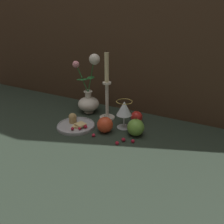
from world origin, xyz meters
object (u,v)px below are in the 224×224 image
(vase, at_px, (89,97))
(apple_beside_vase, at_px, (137,117))
(apple_near_glass, at_px, (136,127))
(wine_glass, at_px, (124,109))
(plate_with_pastries, at_px, (76,124))
(candlestick, at_px, (107,94))
(apple_at_table_edge, at_px, (105,125))

(vase, bearing_deg, apple_beside_vase, 0.82)
(apple_near_glass, bearing_deg, wine_glass, 150.40)
(vase, bearing_deg, apple_near_glass, -20.02)
(wine_glass, xyz_separation_m, apple_beside_vase, (0.04, 0.09, -0.07))
(vase, xyz_separation_m, plate_with_pastries, (0.05, -0.20, -0.08))
(candlestick, distance_m, apple_beside_vase, 0.21)
(plate_with_pastries, xyz_separation_m, apple_at_table_edge, (0.17, 0.02, 0.03))
(plate_with_pastries, height_order, apple_near_glass, apple_near_glass)
(candlestick, height_order, apple_at_table_edge, candlestick)
(candlestick, bearing_deg, apple_beside_vase, 10.25)
(candlestick, bearing_deg, wine_glass, -22.83)
(wine_glass, distance_m, candlestick, 0.15)
(wine_glass, relative_size, apple_near_glass, 1.52)
(candlestick, distance_m, apple_near_glass, 0.26)
(wine_glass, height_order, apple_beside_vase, wine_glass)
(plate_with_pastries, distance_m, wine_glass, 0.27)
(plate_with_pastries, bearing_deg, vase, 103.38)
(candlestick, height_order, apple_near_glass, candlestick)
(wine_glass, bearing_deg, vase, 163.31)
(vase, xyz_separation_m, apple_near_glass, (0.36, -0.13, -0.06))
(apple_beside_vase, xyz_separation_m, apple_near_glass, (0.05, -0.14, 0.01))
(plate_with_pastries, bearing_deg, candlestick, 61.56)
(vase, xyz_separation_m, apple_beside_vase, (0.31, 0.00, -0.07))
(wine_glass, relative_size, apple_beside_vase, 1.89)
(wine_glass, height_order, candlestick, candlestick)
(wine_glass, xyz_separation_m, apple_near_glass, (0.09, -0.05, -0.06))
(vase, distance_m, wine_glass, 0.28)
(vase, height_order, apple_beside_vase, vase)
(vase, distance_m, plate_with_pastries, 0.22)
(plate_with_pastries, xyz_separation_m, wine_glass, (0.23, 0.12, 0.09))
(apple_beside_vase, distance_m, apple_near_glass, 0.14)
(wine_glass, xyz_separation_m, apple_at_table_edge, (-0.06, -0.09, -0.06))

